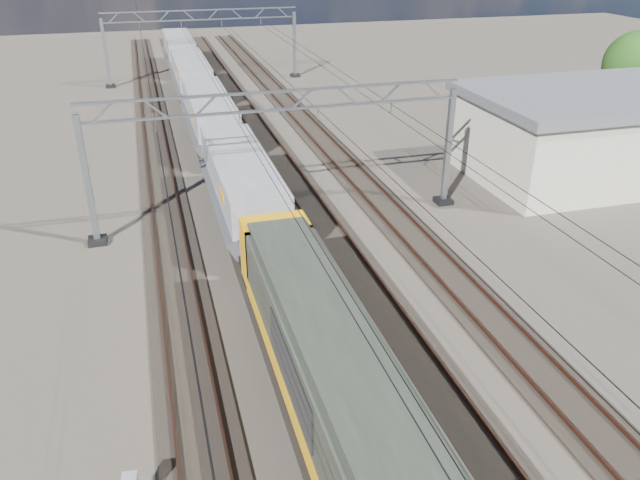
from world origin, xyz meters
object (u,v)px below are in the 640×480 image
object	(u,v)px
catenary_gantry_far	(203,43)
catenary_gantry_mid	(280,153)
hopper_wagon_lead	(242,184)
hopper_wagon_mid	(210,115)
hopper_wagon_fourth	(179,49)
hopper_wagon_third	(191,75)
locomotive	(345,403)
industrial_shed	(612,131)

from	to	relation	value
catenary_gantry_far	catenary_gantry_mid	bearing A→B (deg)	-90.00
hopper_wagon_lead	hopper_wagon_mid	bearing A→B (deg)	90.00
hopper_wagon_mid	hopper_wagon_fourth	world-z (taller)	same
hopper_wagon_third	hopper_wagon_fourth	xyz separation A→B (m)	(0.00, 14.20, 0.00)
locomotive	hopper_wagon_lead	size ratio (longest dim) A/B	1.62
locomotive	hopper_wagon_mid	world-z (taller)	locomotive
catenary_gantry_far	locomotive	distance (m)	53.26
hopper_wagon_third	locomotive	bearing A→B (deg)	-90.00
hopper_wagon_lead	industrial_shed	bearing A→B (deg)	3.57
hopper_wagon_third	hopper_wagon_fourth	world-z (taller)	same
catenary_gantry_mid	catenary_gantry_far	size ratio (longest dim) A/B	1.00
catenary_gantry_far	hopper_wagon_third	size ratio (longest dim) A/B	1.53
hopper_wagon_mid	hopper_wagon_fourth	distance (m)	28.40
locomotive	industrial_shed	xyz separation A→B (m)	(24.00, 19.19, 0.40)
hopper_wagon_fourth	hopper_wagon_mid	bearing A→B (deg)	-90.00
catenary_gantry_far	industrial_shed	bearing A→B (deg)	-57.09
locomotive	industrial_shed	distance (m)	30.73
catenary_gantry_mid	locomotive	distance (m)	17.38
hopper_wagon_third	industrial_shed	size ratio (longest dim) A/B	0.70
catenary_gantry_far	industrial_shed	size ratio (longest dim) A/B	1.07
catenary_gantry_far	hopper_wagon_fourth	distance (m)	7.56
catenary_gantry_far	hopper_wagon_lead	xyz separation A→B (m)	(-2.00, -35.50, -1.67)
locomotive	hopper_wagon_fourth	world-z (taller)	locomotive
hopper_wagon_third	hopper_wagon_mid	bearing A→B (deg)	-90.00
hopper_wagon_mid	catenary_gantry_mid	bearing A→B (deg)	-82.25
hopper_wagon_mid	hopper_wagon_third	size ratio (longest dim) A/B	1.00
hopper_wagon_lead	hopper_wagon_mid	xyz separation A→B (m)	(0.00, 14.20, 0.00)
catenary_gantry_mid	industrial_shed	size ratio (longest dim) A/B	1.07
locomotive	hopper_wagon_fourth	bearing A→B (deg)	90.00
catenary_gantry_far	hopper_wagon_lead	bearing A→B (deg)	-93.23
hopper_wagon_fourth	catenary_gantry_far	bearing A→B (deg)	-74.27
industrial_shed	hopper_wagon_fourth	bearing A→B (deg)	120.28
locomotive	hopper_wagon_lead	world-z (taller)	locomotive
hopper_wagon_mid	hopper_wagon_third	distance (m)	14.20
hopper_wagon_mid	hopper_wagon_third	world-z (taller)	same
catenary_gantry_far	hopper_wagon_mid	distance (m)	21.46
catenary_gantry_mid	hopper_wagon_third	size ratio (longest dim) A/B	1.53
hopper_wagon_third	industrial_shed	distance (m)	36.05
catenary_gantry_far	hopper_wagon_mid	xyz separation A→B (m)	(-2.00, -21.30, -1.67)
hopper_wagon_lead	hopper_wagon_third	bearing A→B (deg)	90.00
catenary_gantry_mid	hopper_wagon_lead	world-z (taller)	catenary_gantry_mid
locomotive	hopper_wagon_fourth	xyz separation A→B (m)	(-0.00, 60.30, -0.09)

